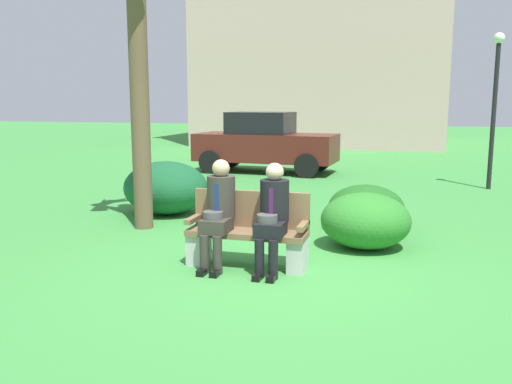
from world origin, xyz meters
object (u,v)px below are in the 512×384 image
shrub_far_lawn (365,221)px  street_lamp (495,94)px  seated_man_left (219,208)px  seated_man_right (272,212)px  parked_car_near (265,142)px  shrub_mid_lawn (166,188)px  park_bench (248,233)px  shrub_near_bench (366,208)px

shrub_far_lawn → street_lamp: size_ratio=0.35×
seated_man_left → seated_man_right: size_ratio=1.02×
seated_man_left → parked_car_near: 8.85m
seated_man_right → seated_man_left: bearing=179.8°
shrub_mid_lawn → seated_man_left: bearing=-54.1°
park_bench → parked_car_near: parked_car_near is taller
shrub_mid_lawn → shrub_far_lawn: size_ratio=1.23×
seated_man_right → park_bench: bearing=158.7°
parked_car_near → shrub_far_lawn: bearing=-65.6°
parked_car_near → park_bench: bearing=-76.6°
shrub_near_bench → parked_car_near: bearing=117.1°
park_bench → street_lamp: bearing=62.7°
parked_car_near → seated_man_left: bearing=-78.9°
shrub_mid_lawn → shrub_far_lawn: 3.82m
shrub_far_lawn → shrub_mid_lawn: bearing=159.2°
park_bench → seated_man_right: (0.33, -0.13, 0.31)m
parked_car_near → seated_man_right: bearing=-74.8°
parked_car_near → shrub_mid_lawn: bearing=-92.2°
seated_man_left → shrub_far_lawn: seated_man_left is taller
seated_man_right → street_lamp: street_lamp is taller
street_lamp → shrub_far_lawn: bearing=-111.7°
shrub_near_bench → street_lamp: bearing=63.9°
shrub_mid_lawn → parked_car_near: (0.23, 6.01, 0.37)m
park_bench → seated_man_right: size_ratio=1.14×
seated_man_right → shrub_far_lawn: bearing=53.7°
seated_man_right → parked_car_near: bearing=105.2°
park_bench → seated_man_left: size_ratio=1.12×
park_bench → shrub_mid_lawn: size_ratio=0.96×
shrub_mid_lawn → street_lamp: 7.61m
shrub_near_bench → street_lamp: (2.40, 4.90, 1.77)m
park_bench → seated_man_right: seated_man_right is taller
street_lamp → shrub_near_bench: bearing=-116.1°
seated_man_right → shrub_mid_lawn: size_ratio=0.85×
shrub_near_bench → shrub_far_lawn: 0.96m
seated_man_left → parked_car_near: bearing=101.1°
shrub_far_lawn → street_lamp: street_lamp is taller
park_bench → shrub_near_bench: park_bench is taller
seated_man_left → shrub_near_bench: size_ratio=1.12×
shrub_far_lawn → parked_car_near: (-3.34, 7.36, 0.46)m
park_bench → shrub_mid_lawn: shrub_mid_lawn is taller
park_bench → shrub_far_lawn: park_bench is taller
shrub_mid_lawn → shrub_far_lawn: (3.57, -1.35, -0.09)m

